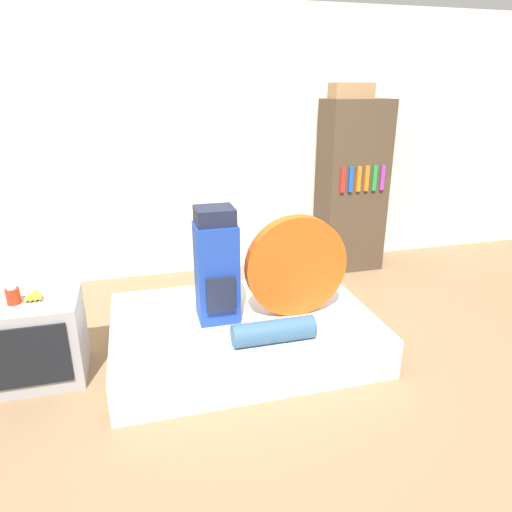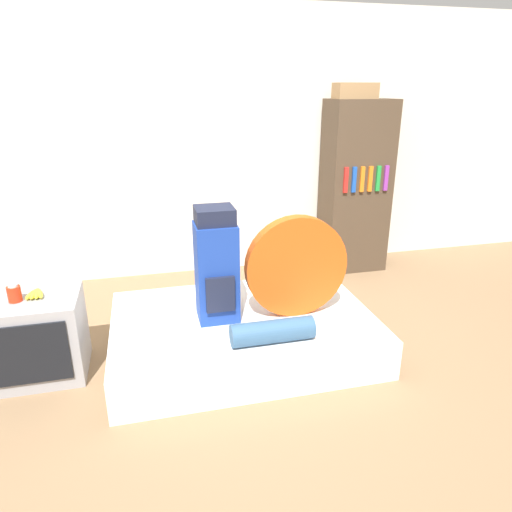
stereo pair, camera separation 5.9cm
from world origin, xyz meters
name	(u,v)px [view 1 (the left image)]	position (x,y,z in m)	size (l,w,h in m)	color
ground_plane	(256,383)	(0.00, 0.00, 0.00)	(16.00, 16.00, 0.00)	#846647
wall_back	(200,146)	(0.00, 2.11, 1.30)	(8.00, 0.05, 2.60)	silver
bed	(243,333)	(0.01, 0.43, 0.14)	(1.85, 1.25, 0.29)	white
backpack	(216,267)	(-0.17, 0.44, 0.68)	(0.28, 0.29, 0.81)	navy
tent_bag	(296,266)	(0.39, 0.37, 0.65)	(0.73, 0.09, 0.73)	#D14C14
sleeping_roll	(274,331)	(0.12, 0.02, 0.36)	(0.54, 0.15, 0.15)	#33567A
television	(35,340)	(-1.38, 0.46, 0.28)	(0.60, 0.49, 0.56)	#939399
canister	(13,295)	(-1.46, 0.45, 0.62)	(0.08, 0.08, 0.12)	red
banana_bunch	(35,296)	(-1.35, 0.50, 0.58)	(0.13, 0.16, 0.04)	yellow
bookshelf	(352,187)	(1.51, 1.81, 0.87)	(0.64, 0.45, 1.74)	#473828
cardboard_box	(351,91)	(1.41, 1.77, 1.81)	(0.40, 0.20, 0.14)	#99754C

